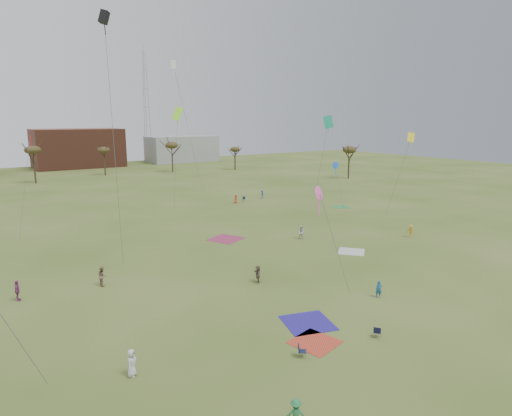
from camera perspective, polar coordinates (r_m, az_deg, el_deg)
ground at (r=40.81m, az=9.68°, el=-10.43°), size 260.00×260.00×0.00m
flyer_near_left at (r=28.68m, az=-15.93°, el=-18.87°), size 0.96×0.99×1.71m
flyer_near_center at (r=24.08m, az=5.24°, el=-25.21°), size 1.16×1.06×1.56m
flyer_near_right at (r=39.71m, az=15.75°, el=-10.19°), size 0.64×0.62×1.49m
spectator_fore_b at (r=43.22m, az=-19.43°, el=-8.38°), size 0.71×0.91×1.82m
spectator_fore_c at (r=41.57m, az=0.23°, el=-8.63°), size 1.03×1.58×1.63m
flyer_mid_b at (r=60.37m, az=19.54°, el=-2.83°), size 1.02×1.24×1.68m
spectator_mid_d at (r=42.70m, az=-28.73°, el=-9.45°), size 0.68×1.12×1.79m
spectator_mid_e at (r=56.19m, az=5.95°, el=-3.22°), size 1.05×1.08×1.75m
flyer_far_b at (r=79.80m, az=-2.68°, el=1.20°), size 0.91×0.76×1.58m
flyer_far_c at (r=84.57m, az=0.80°, el=1.80°), size 0.87×1.14×1.57m
blanket_red at (r=31.83m, az=7.68°, el=-17.01°), size 3.46×3.46×0.03m
blanket_blue at (r=34.40m, az=6.78°, el=-14.69°), size 4.40×4.40×0.03m
blanket_cream at (r=52.18m, az=12.36°, el=-5.60°), size 4.11×4.11×0.03m
blanket_plum at (r=56.34m, az=-3.97°, el=-4.06°), size 4.95×4.95×0.03m
blanket_olive at (r=77.87m, az=10.98°, el=0.15°), size 3.87×3.87×0.03m
camp_chair_left at (r=29.95m, az=6.02°, el=-18.37°), size 0.74×0.74×0.87m
camp_chair_center at (r=33.21m, az=15.53°, el=-15.57°), size 0.74×0.73×0.87m
camp_chair_right at (r=81.61m, az=-1.62°, el=1.06°), size 0.74×0.74×0.87m
kites_aloft at (r=63.90m, az=-8.65°, el=14.73°), size 62.38×56.31×24.88m
tree_line at (r=109.06m, az=-21.72°, el=6.53°), size 117.44×49.32×8.91m
building_brick at (r=150.65m, az=-22.25°, el=7.26°), size 26.00×16.00×12.00m
building_grey at (r=159.92m, az=-9.63°, el=7.61°), size 24.00×12.00×9.00m
radio_tower at (r=162.25m, az=-14.16°, el=12.69°), size 1.51×1.72×41.00m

